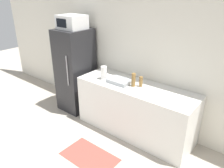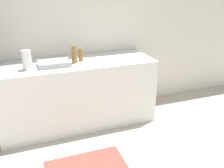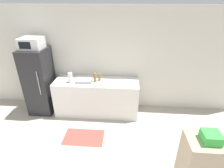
% 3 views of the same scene
% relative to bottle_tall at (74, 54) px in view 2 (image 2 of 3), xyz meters
% --- Properties ---
extents(wall_back, '(8.00, 0.06, 2.60)m').
position_rel_bottle_tall_xyz_m(wall_back, '(-0.30, 0.43, 0.29)').
color(wall_back, silver).
rests_on(wall_back, ground_plane).
extents(counter, '(2.07, 0.71, 0.90)m').
position_rel_bottle_tall_xyz_m(counter, '(0.02, 0.04, -0.56)').
color(counter, silver).
rests_on(counter, ground_plane).
extents(sink_basin, '(0.39, 0.28, 0.06)m').
position_rel_bottle_tall_xyz_m(sink_basin, '(-0.27, -0.02, -0.08)').
color(sink_basin, '#9EA3A8').
rests_on(sink_basin, counter).
extents(bottle_tall, '(0.07, 0.07, 0.23)m').
position_rel_bottle_tall_xyz_m(bottle_tall, '(0.00, 0.00, 0.00)').
color(bottle_tall, olive).
rests_on(bottle_tall, counter).
extents(bottle_short, '(0.06, 0.06, 0.17)m').
position_rel_bottle_tall_xyz_m(bottle_short, '(0.10, 0.07, -0.03)').
color(bottle_short, olive).
rests_on(bottle_short, counter).
extents(paper_towel_roll, '(0.11, 0.11, 0.23)m').
position_rel_bottle_tall_xyz_m(paper_towel_roll, '(-0.58, -0.06, 0.00)').
color(paper_towel_roll, white).
rests_on(paper_towel_roll, counter).
extents(kitchen_rug, '(0.86, 0.51, 0.01)m').
position_rel_bottle_tall_xyz_m(kitchen_rug, '(-0.13, -0.96, -1.00)').
color(kitchen_rug, '#99473D').
rests_on(kitchen_rug, ground_plane).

